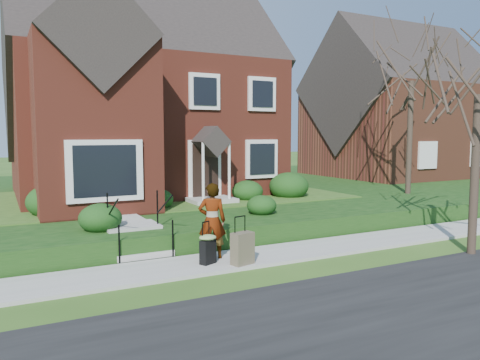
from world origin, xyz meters
TOP-DOWN VIEW (x-y plane):
  - ground at (0.00, 0.00)m, footprint 120.00×120.00m
  - street at (0.00, -5.00)m, footprint 60.00×6.00m
  - sidewalk at (0.00, 0.00)m, footprint 60.00×1.60m
  - terrace at (4.00, 10.90)m, footprint 44.00×20.00m
  - walkway at (-2.50, 5.00)m, footprint 1.20×6.00m
  - main_house at (-0.21, 9.61)m, footprint 10.40×10.20m
  - neighbour_house at (16.00, 11.00)m, footprint 9.40×8.00m
  - front_steps at (-2.50, 1.84)m, footprint 1.40×2.02m
  - foundation_shrubs at (0.27, 4.87)m, footprint 10.24×4.46m
  - woman at (-1.05, 0.28)m, footprint 0.78×0.66m
  - suitcase_black at (-1.36, -0.15)m, footprint 0.51×0.47m
  - suitcase_olive at (-0.67, -0.55)m, footprint 0.57×0.41m
  - tree_verge at (5.11, -2.17)m, footprint 4.42×4.42m
  - tree_gap at (9.59, 4.11)m, footprint 5.07×5.07m

SIDE VIEW (x-z plane):
  - ground at x=0.00m, z-range 0.00..0.00m
  - street at x=0.00m, z-range 0.00..0.01m
  - sidewalk at x=0.00m, z-range 0.00..0.08m
  - terrace at x=4.00m, z-range 0.00..0.60m
  - suitcase_olive at x=-0.67m, z-range -0.10..1.01m
  - suitcase_black at x=-1.36m, z-range -0.03..0.96m
  - front_steps at x=-2.50m, z-range -0.28..1.22m
  - walkway at x=-2.50m, z-range 0.60..0.66m
  - woman at x=-1.05m, z-range 0.08..1.90m
  - foundation_shrubs at x=0.27m, z-range 0.53..1.61m
  - tree_verge at x=5.11m, z-range 1.26..7.57m
  - neighbour_house at x=16.00m, z-range 0.65..9.85m
  - main_house at x=-0.21m, z-range 0.56..9.96m
  - tree_gap at x=9.59m, z-range 2.04..9.28m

